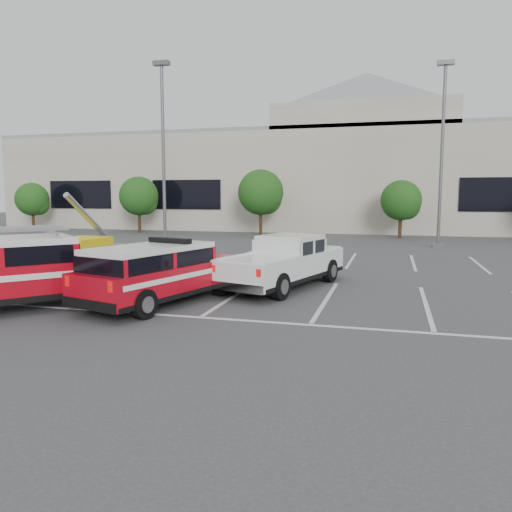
{
  "coord_description": "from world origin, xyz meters",
  "views": [
    {
      "loc": [
        4.43,
        -13.94,
        2.97
      ],
      "look_at": [
        0.32,
        1.15,
        1.05
      ],
      "focal_mm": 35.0,
      "sensor_mm": 36.0,
      "label": 1
    }
  ],
  "objects_px": {
    "light_pole_left": "(163,155)",
    "white_pickup": "(284,267)",
    "utility_rig": "(78,258)",
    "convention_building": "(344,175)",
    "tree_mid_left": "(262,194)",
    "tree_left": "(140,197)",
    "light_pole_mid": "(442,155)",
    "fire_chief_suv": "(160,277)",
    "ladder_suv": "(15,277)",
    "tree_mid_right": "(402,202)",
    "tree_far_left": "(34,200)"
  },
  "relations": [
    {
      "from": "convention_building",
      "to": "white_pickup",
      "type": "relative_size",
      "value": 10.44
    },
    {
      "from": "white_pickup",
      "to": "ladder_suv",
      "type": "distance_m",
      "value": 7.81
    },
    {
      "from": "fire_chief_suv",
      "to": "ladder_suv",
      "type": "xyz_separation_m",
      "value": [
        -3.36,
        -1.59,
        0.12
      ]
    },
    {
      "from": "tree_mid_left",
      "to": "light_pole_mid",
      "type": "height_order",
      "value": "light_pole_mid"
    },
    {
      "from": "ladder_suv",
      "to": "tree_left",
      "type": "bearing_deg",
      "value": 152.35
    },
    {
      "from": "tree_far_left",
      "to": "utility_rig",
      "type": "xyz_separation_m",
      "value": [
        17.93,
        -19.75,
        -1.89
      ]
    },
    {
      "from": "tree_mid_left",
      "to": "ladder_suv",
      "type": "distance_m",
      "value": 25.37
    },
    {
      "from": "convention_building",
      "to": "tree_mid_left",
      "type": "bearing_deg",
      "value": -117.4
    },
    {
      "from": "tree_mid_right",
      "to": "ladder_suv",
      "type": "distance_m",
      "value": 27.26
    },
    {
      "from": "tree_far_left",
      "to": "tree_mid_left",
      "type": "height_order",
      "value": "tree_mid_left"
    },
    {
      "from": "fire_chief_suv",
      "to": "white_pickup",
      "type": "bearing_deg",
      "value": 65.96
    },
    {
      "from": "tree_mid_right",
      "to": "tree_far_left",
      "type": "bearing_deg",
      "value": 180.0
    },
    {
      "from": "fire_chief_suv",
      "to": "light_pole_mid",
      "type": "bearing_deg",
      "value": 80.18
    },
    {
      "from": "convention_building",
      "to": "utility_rig",
      "type": "relative_size",
      "value": 16.47
    },
    {
      "from": "light_pole_left",
      "to": "ladder_suv",
      "type": "bearing_deg",
      "value": -78.85
    },
    {
      "from": "tree_left",
      "to": "fire_chief_suv",
      "type": "height_order",
      "value": "tree_left"
    },
    {
      "from": "tree_left",
      "to": "light_pole_mid",
      "type": "bearing_deg",
      "value": -15.43
    },
    {
      "from": "white_pickup",
      "to": "utility_rig",
      "type": "relative_size",
      "value": 1.58
    },
    {
      "from": "ladder_suv",
      "to": "tree_mid_right",
      "type": "bearing_deg",
      "value": 109.18
    },
    {
      "from": "tree_left",
      "to": "white_pickup",
      "type": "distance_m",
      "value": 26.05
    },
    {
      "from": "white_pickup",
      "to": "convention_building",
      "type": "bearing_deg",
      "value": 108.52
    },
    {
      "from": "light_pole_mid",
      "to": "white_pickup",
      "type": "xyz_separation_m",
      "value": [
        -5.87,
        -14.38,
        -4.52
      ]
    },
    {
      "from": "tree_left",
      "to": "utility_rig",
      "type": "xyz_separation_m",
      "value": [
        7.93,
        -19.75,
        -2.16
      ]
    },
    {
      "from": "fire_chief_suv",
      "to": "white_pickup",
      "type": "xyz_separation_m",
      "value": [
        2.77,
        3.26,
        -0.06
      ]
    },
    {
      "from": "white_pickup",
      "to": "utility_rig",
      "type": "height_order",
      "value": "utility_rig"
    },
    {
      "from": "tree_mid_left",
      "to": "light_pole_left",
      "type": "bearing_deg",
      "value": -107.1
    },
    {
      "from": "tree_mid_left",
      "to": "fire_chief_suv",
      "type": "height_order",
      "value": "tree_mid_left"
    },
    {
      "from": "tree_far_left",
      "to": "utility_rig",
      "type": "distance_m",
      "value": 26.74
    },
    {
      "from": "convention_building",
      "to": "tree_left",
      "type": "distance_m",
      "value": 18.11
    },
    {
      "from": "tree_mid_left",
      "to": "tree_far_left",
      "type": "bearing_deg",
      "value": -180.0
    },
    {
      "from": "tree_far_left",
      "to": "utility_rig",
      "type": "relative_size",
      "value": 1.09
    },
    {
      "from": "tree_mid_right",
      "to": "light_pole_mid",
      "type": "xyz_separation_m",
      "value": [
        1.91,
        -6.05,
        2.68
      ]
    },
    {
      "from": "tree_left",
      "to": "tree_mid_left",
      "type": "relative_size",
      "value": 0.91
    },
    {
      "from": "convention_building",
      "to": "light_pole_left",
      "type": "bearing_deg",
      "value": -112.39
    },
    {
      "from": "fire_chief_suv",
      "to": "white_pickup",
      "type": "height_order",
      "value": "fire_chief_suv"
    },
    {
      "from": "tree_far_left",
      "to": "ladder_suv",
      "type": "relative_size",
      "value": 0.73
    },
    {
      "from": "convention_building",
      "to": "ladder_suv",
      "type": "height_order",
      "value": "convention_building"
    },
    {
      "from": "white_pickup",
      "to": "tree_left",
      "type": "bearing_deg",
      "value": 144.87
    },
    {
      "from": "tree_far_left",
      "to": "ladder_suv",
      "type": "distance_m",
      "value": 32.22
    },
    {
      "from": "convention_building",
      "to": "light_pole_left",
      "type": "xyz_separation_m",
      "value": [
        -8.18,
        -19.86,
        0.47
      ]
    },
    {
      "from": "white_pickup",
      "to": "ladder_suv",
      "type": "bearing_deg",
      "value": -124.91
    },
    {
      "from": "tree_far_left",
      "to": "fire_chief_suv",
      "type": "bearing_deg",
      "value": -45.51
    },
    {
      "from": "light_pole_mid",
      "to": "ladder_suv",
      "type": "bearing_deg",
      "value": -121.97
    },
    {
      "from": "ladder_suv",
      "to": "fire_chief_suv",
      "type": "bearing_deg",
      "value": 66.23
    },
    {
      "from": "tree_left",
      "to": "light_pole_left",
      "type": "height_order",
      "value": "light_pole_left"
    },
    {
      "from": "convention_building",
      "to": "light_pole_left",
      "type": "distance_m",
      "value": 21.49
    },
    {
      "from": "tree_mid_left",
      "to": "tree_mid_right",
      "type": "relative_size",
      "value": 1.21
    },
    {
      "from": "white_pickup",
      "to": "ladder_suv",
      "type": "relative_size",
      "value": 1.05
    },
    {
      "from": "tree_far_left",
      "to": "white_pickup",
      "type": "bearing_deg",
      "value": -38.12
    },
    {
      "from": "light_pole_left",
      "to": "white_pickup",
      "type": "bearing_deg",
      "value": -48.68
    }
  ]
}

